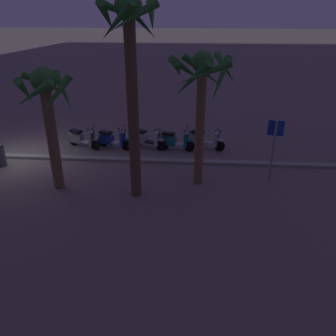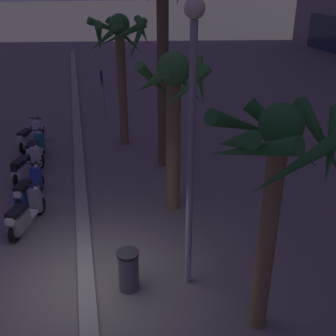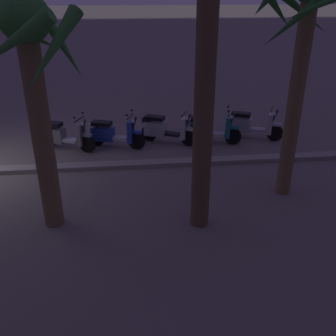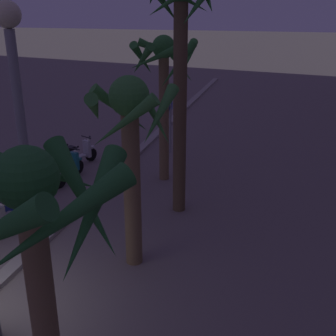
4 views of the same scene
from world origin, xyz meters
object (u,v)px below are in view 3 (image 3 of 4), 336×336
(scooter_teal_tail_end, at_px, (209,130))
(scooter_silver_gap_after_mid, at_px, (250,125))
(scooter_silver_lead_nearest, at_px, (164,129))
(scooter_grey_mid_centre, at_px, (62,135))
(palm_tree_far_corner, at_px, (305,28))
(scooter_blue_second_in_line, at_px, (112,133))
(palm_tree_mid_walkway, at_px, (31,66))

(scooter_teal_tail_end, bearing_deg, scooter_silver_gap_after_mid, -167.22)
(scooter_silver_gap_after_mid, bearing_deg, scooter_silver_lead_nearest, 2.27)
(scooter_grey_mid_centre, xyz_separation_m, palm_tree_far_corner, (-5.63, 3.34, 3.31))
(scooter_teal_tail_end, height_order, palm_tree_far_corner, palm_tree_far_corner)
(palm_tree_far_corner, bearing_deg, scooter_silver_lead_nearest, -54.72)
(scooter_silver_gap_after_mid, xyz_separation_m, scooter_silver_lead_nearest, (2.81, 0.11, 0.01))
(scooter_blue_second_in_line, distance_m, scooter_grey_mid_centre, 1.48)
(scooter_silver_gap_after_mid, relative_size, scooter_teal_tail_end, 0.99)
(scooter_teal_tail_end, xyz_separation_m, scooter_blue_second_in_line, (3.03, -0.01, -0.02))
(palm_tree_far_corner, relative_size, palm_tree_mid_walkway, 1.10)
(scooter_silver_gap_after_mid, distance_m, palm_tree_mid_walkway, 7.65)
(scooter_grey_mid_centre, bearing_deg, scooter_teal_tail_end, -179.96)
(scooter_silver_lead_nearest, relative_size, palm_tree_far_corner, 0.35)
(scooter_teal_tail_end, relative_size, scooter_blue_second_in_line, 0.99)
(scooter_silver_gap_after_mid, bearing_deg, palm_tree_far_corner, 85.43)
(palm_tree_mid_walkway, bearing_deg, scooter_teal_tail_end, -135.23)
(scooter_teal_tail_end, bearing_deg, palm_tree_mid_walkway, 44.77)
(scooter_teal_tail_end, distance_m, palm_tree_far_corner, 4.83)
(scooter_silver_lead_nearest, bearing_deg, palm_tree_far_corner, 125.28)
(scooter_silver_lead_nearest, xyz_separation_m, scooter_blue_second_in_line, (1.63, 0.20, -0.01))
(scooter_blue_second_in_line, relative_size, scooter_grey_mid_centre, 1.01)
(scooter_silver_lead_nearest, xyz_separation_m, palm_tree_mid_walkway, (2.76, 4.33, 2.80))
(scooter_silver_gap_after_mid, relative_size, scooter_grey_mid_centre, 0.99)
(palm_tree_mid_walkway, bearing_deg, scooter_blue_second_in_line, -105.23)
(scooter_grey_mid_centre, bearing_deg, scooter_silver_gap_after_mid, -176.87)
(scooter_grey_mid_centre, relative_size, palm_tree_mid_walkway, 0.39)
(scooter_silver_gap_after_mid, xyz_separation_m, palm_tree_mid_walkway, (5.57, 4.44, 2.81))
(scooter_silver_lead_nearest, bearing_deg, scooter_grey_mid_centre, 3.90)
(scooter_grey_mid_centre, xyz_separation_m, palm_tree_mid_walkway, (-0.36, 4.12, 2.81))
(scooter_silver_lead_nearest, xyz_separation_m, palm_tree_far_corner, (-2.51, 3.55, 3.30))
(scooter_silver_lead_nearest, height_order, scooter_blue_second_in_line, scooter_blue_second_in_line)
(scooter_teal_tail_end, xyz_separation_m, scooter_grey_mid_centre, (4.51, 0.00, -0.01))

